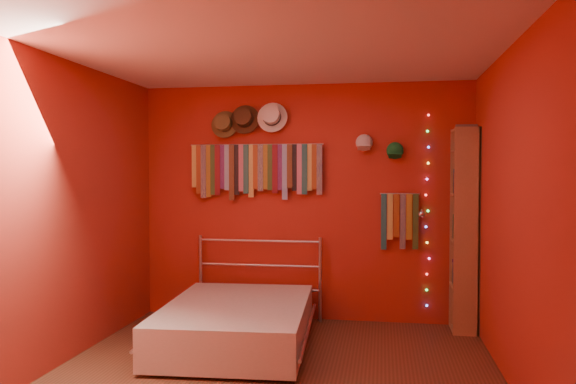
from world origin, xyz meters
The scene contains 16 objects.
ground centered at (0.00, 0.00, 0.00)m, with size 3.50×3.50×0.00m, color #53301C.
back_wall centered at (0.00, 1.75, 1.25)m, with size 3.50×0.02×2.50m, color maroon.
right_wall centered at (1.75, 0.00, 1.25)m, with size 0.02×3.50×2.50m, color maroon.
left_wall centered at (-1.75, 0.00, 1.25)m, with size 0.02×3.50×2.50m, color maroon.
ceiling centered at (0.00, 0.00, 2.50)m, with size 3.50×3.50×0.02m, color white.
tie_rack centered at (-0.52, 1.68, 1.62)m, with size 1.45×0.03×0.60m.
small_tie_rack centered at (1.00, 1.69, 1.10)m, with size 0.40×0.03×0.58m.
fedora_olive centered at (-0.85, 1.65, 2.09)m, with size 0.30×0.16×0.29m.
fedora_brown centered at (-0.63, 1.65, 2.14)m, with size 0.32×0.17×0.31m.
fedora_white centered at (-0.33, 1.65, 2.16)m, with size 0.32×0.18×0.32m.
cap_white centered at (0.63, 1.70, 1.87)m, with size 0.18×0.22×0.18m.
cap_green centered at (0.95, 1.70, 1.79)m, with size 0.18×0.22×0.18m.
fairy_lights centered at (1.28, 1.71, 1.17)m, with size 0.06×0.02×1.98m.
reading_lamp centered at (1.21, 1.53, 1.16)m, with size 0.07×0.29×0.09m.
bookshelf centered at (1.66, 1.53, 1.02)m, with size 0.25×0.34×2.00m.
bed centered at (-0.47, 0.72, 0.21)m, with size 1.44×1.88×0.89m.
Camera 1 is at (0.83, -4.16, 1.57)m, focal length 35.00 mm.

